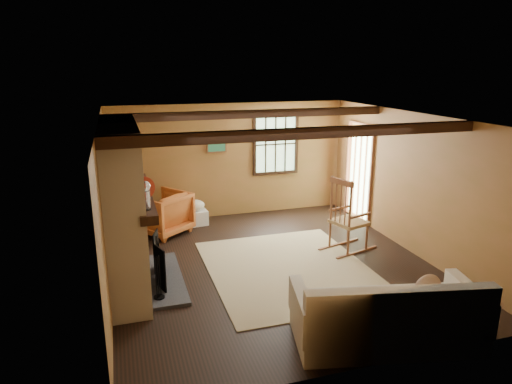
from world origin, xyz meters
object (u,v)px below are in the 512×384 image
object	(u,v)px
rocking_chair	(347,220)
armchair	(163,213)
laundry_basket	(194,217)
sofa	(388,319)
fireplace	(126,214)

from	to	relation	value
rocking_chair	armchair	bearing A→B (deg)	42.36
laundry_basket	sofa	bearing A→B (deg)	-72.88
armchair	sofa	bearing A→B (deg)	78.22
sofa	laundry_basket	distance (m)	4.98
rocking_chair	laundry_basket	xyz separation A→B (m)	(-2.33, 2.11, -0.41)
fireplace	laundry_basket	bearing A→B (deg)	60.16
laundry_basket	rocking_chair	bearing A→B (deg)	-42.11
sofa	fireplace	bearing A→B (deg)	151.37
rocking_chair	sofa	distance (m)	2.80
fireplace	rocking_chair	size ratio (longest dim) A/B	1.82
fireplace	armchair	bearing A→B (deg)	71.16
fireplace	laundry_basket	distance (m)	2.87
fireplace	rocking_chair	xyz separation A→B (m)	(3.68, 0.24, -0.55)
fireplace	armchair	distance (m)	2.25
fireplace	sofa	world-z (taller)	fireplace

